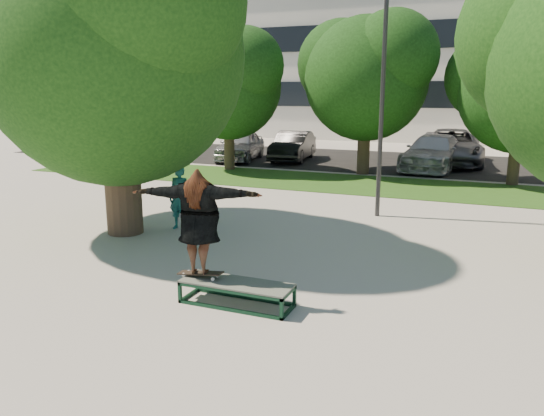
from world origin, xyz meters
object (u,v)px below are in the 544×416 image
at_px(car_silver_a, 240,145).
at_px(car_silver_b, 433,152).
at_px(tree_left, 113,40).
at_px(car_grey, 451,147).
at_px(bystander, 180,197).
at_px(car_dark, 293,146).
at_px(lamppost, 382,97).
at_px(grind_box, 237,293).

xyz_separation_m(car_silver_a, car_silver_b, (8.84, 0.43, 0.02)).
xyz_separation_m(tree_left, car_grey, (6.33, 15.17, -3.64)).
bearing_deg(bystander, car_silver_b, 66.59).
bearing_deg(car_grey, car_silver_a, -170.87).
relative_size(tree_left, car_dark, 1.72).
distance_m(lamppost, car_grey, 11.55).
relative_size(lamppost, car_silver_a, 1.48).
height_order(tree_left, lamppost, tree_left).
xyz_separation_m(car_silver_a, car_dark, (2.37, 0.82, -0.02)).
bearing_deg(car_silver_a, grind_box, -74.26).
height_order(grind_box, car_dark, car_dark).
height_order(lamppost, grind_box, lamppost).
height_order(bystander, car_grey, bystander).
height_order(car_grey, car_silver_b, car_grey).
xyz_separation_m(tree_left, bystander, (1.12, 0.71, -3.63)).
xyz_separation_m(lamppost, car_silver_a, (-8.37, 8.86, -2.45)).
relative_size(tree_left, car_silver_b, 1.43).
relative_size(grind_box, bystander, 1.14).
bearing_deg(lamppost, car_grey, 84.73).
distance_m(grind_box, car_silver_b, 16.23).
height_order(bystander, car_dark, bystander).
xyz_separation_m(grind_box, bystander, (-3.33, 3.68, 0.60)).
xyz_separation_m(lamppost, car_dark, (-6.00, 9.68, -2.47)).
bearing_deg(car_dark, car_silver_b, -10.36).
bearing_deg(tree_left, bystander, 32.57).
relative_size(grind_box, car_silver_a, 0.43).
xyz_separation_m(car_silver_a, car_grey, (9.41, 2.40, 0.08)).
height_order(tree_left, car_grey, tree_left).
bearing_deg(grind_box, tree_left, 146.28).
distance_m(tree_left, grind_box, 6.82).
relative_size(tree_left, bystander, 4.50).
relative_size(tree_left, grind_box, 3.95).
distance_m(tree_left, car_dark, 14.11).
relative_size(tree_left, car_grey, 1.26).
bearing_deg(car_dark, grind_box, -79.60).
height_order(car_silver_a, car_grey, car_grey).
bearing_deg(car_dark, car_silver_a, -167.85).
xyz_separation_m(tree_left, grind_box, (4.45, -2.97, -4.23)).
distance_m(car_grey, car_silver_b, 2.05).
distance_m(grind_box, car_dark, 17.35).
relative_size(bystander, car_silver_a, 0.38).
bearing_deg(tree_left, car_silver_a, 103.57).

